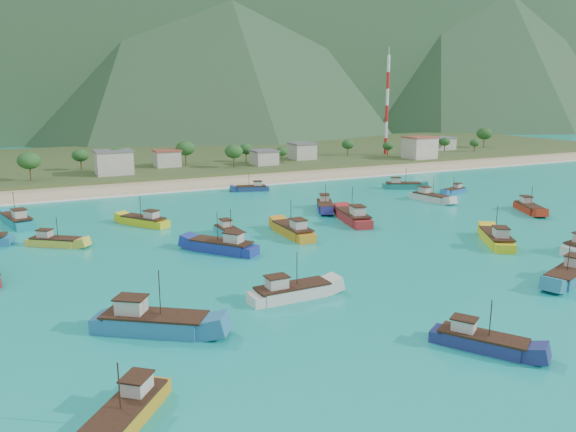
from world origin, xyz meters
name	(u,v)px	position (x,y,z in m)	size (l,w,h in m)	color
ground	(363,252)	(0.00, 0.00, 0.00)	(600.00, 600.00, 0.00)	#0D8A91
beach	(212,183)	(0.00, 79.00, 0.00)	(400.00, 18.00, 1.20)	beige
land	(161,160)	(0.00, 140.00, 0.00)	(400.00, 110.00, 2.40)	#385123
surf_line	(223,188)	(0.00, 69.50, 0.00)	(400.00, 2.50, 0.08)	white
village	(247,156)	(20.06, 101.59, 4.62)	(210.31, 29.88, 7.59)	beige
vegetation	(170,157)	(-5.89, 102.89, 5.32)	(276.75, 25.35, 8.91)	#235623
radio_tower	(387,105)	(81.33, 108.00, 20.48)	(1.20, 1.20, 37.77)	red
boat_0	(252,189)	(5.46, 61.95, 0.55)	(9.20, 4.96, 5.21)	navy
boat_1	(293,231)	(-5.74, 14.57, 0.88)	(3.61, 11.87, 7.00)	orange
boat_3	(481,342)	(-8.77, -35.09, 0.67)	(7.75, 9.87, 5.82)	navy
boat_6	(127,414)	(-44.06, -32.64, 0.70)	(8.81, 9.76, 6.02)	#BF8819
boat_9	(454,191)	(51.93, 36.05, 0.47)	(8.34, 4.54, 4.73)	#1D5FA1
boat_10	(17,221)	(-51.13, 45.97, 0.88)	(6.17, 12.31, 6.99)	teal
boat_11	(430,198)	(39.09, 30.25, 0.75)	(4.76, 10.98, 6.28)	beige
boat_12	(529,208)	(50.35, 10.81, 0.73)	(7.39, 10.74, 6.18)	#A72512
boat_14	(153,324)	(-38.31, -16.29, 0.99)	(12.75, 10.46, 7.61)	teal
boat_15	(496,239)	(23.39, -5.99, 0.87)	(9.13, 11.88, 6.97)	yellow
boat_16	(353,218)	(10.02, 18.93, 0.98)	(6.55, 13.32, 7.56)	maroon
boat_18	(144,222)	(-28.49, 34.93, 0.75)	(8.60, 10.50, 6.26)	yellow
boat_19	(568,276)	(17.69, -24.70, 0.80)	(11.51, 6.87, 6.54)	teal
boat_20	(291,293)	(-20.09, -13.75, 0.78)	(11.03, 3.49, 6.48)	silver
boat_23	(229,233)	(-16.30, 19.53, 0.62)	(3.20, 9.53, 5.56)	teal
boat_24	(223,247)	(-20.88, 10.22, 0.88)	(10.11, 11.43, 6.99)	navy
boat_25	(325,207)	(10.93, 32.13, 0.75)	(7.40, 10.92, 6.27)	navy
boat_26	(402,186)	(43.72, 47.24, 0.72)	(10.60, 7.35, 6.10)	#1B6F67
boat_27	(55,242)	(-45.56, 26.47, 0.61)	(9.21, 7.76, 5.54)	gold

